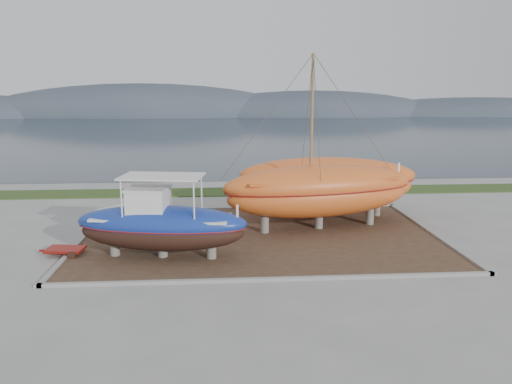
{
  "coord_description": "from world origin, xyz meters",
  "views": [
    {
      "loc": [
        -1.99,
        -20.86,
        7.59
      ],
      "look_at": [
        -0.23,
        4.0,
        2.39
      ],
      "focal_mm": 35.0,
      "sensor_mm": 36.0,
      "label": 1
    }
  ],
  "objects_px": {
    "blue_caique": "(161,217)",
    "red_trailer": "(65,252)",
    "white_dinghy": "(131,216)",
    "orange_sailboat": "(321,144)",
    "orange_bare_hull": "(327,187)"
  },
  "relations": [
    {
      "from": "orange_bare_hull",
      "to": "red_trailer",
      "type": "relative_size",
      "value": 4.22
    },
    {
      "from": "blue_caique",
      "to": "white_dinghy",
      "type": "bearing_deg",
      "value": 122.83
    },
    {
      "from": "white_dinghy",
      "to": "red_trailer",
      "type": "relative_size",
      "value": 1.74
    },
    {
      "from": "blue_caique",
      "to": "red_trailer",
      "type": "bearing_deg",
      "value": -179.38
    },
    {
      "from": "blue_caique",
      "to": "white_dinghy",
      "type": "xyz_separation_m",
      "value": [
        -2.26,
        5.11,
        -1.22
      ]
    },
    {
      "from": "orange_bare_hull",
      "to": "white_dinghy",
      "type": "bearing_deg",
      "value": -166.6
    },
    {
      "from": "blue_caique",
      "to": "orange_sailboat",
      "type": "xyz_separation_m",
      "value": [
        8.01,
        4.16,
        2.77
      ]
    },
    {
      "from": "white_dinghy",
      "to": "orange_sailboat",
      "type": "xyz_separation_m",
      "value": [
        10.27,
        -0.94,
        3.99
      ]
    },
    {
      "from": "blue_caique",
      "to": "red_trailer",
      "type": "xyz_separation_m",
      "value": [
        -4.54,
        0.66,
        -1.76
      ]
    },
    {
      "from": "white_dinghy",
      "to": "orange_sailboat",
      "type": "bearing_deg",
      "value": -29.01
    },
    {
      "from": "white_dinghy",
      "to": "orange_sailboat",
      "type": "height_order",
      "value": "orange_sailboat"
    },
    {
      "from": "white_dinghy",
      "to": "orange_sailboat",
      "type": "distance_m",
      "value": 11.06
    },
    {
      "from": "blue_caique",
      "to": "white_dinghy",
      "type": "height_order",
      "value": "blue_caique"
    },
    {
      "from": "blue_caique",
      "to": "red_trailer",
      "type": "height_order",
      "value": "blue_caique"
    },
    {
      "from": "orange_sailboat",
      "to": "red_trailer",
      "type": "height_order",
      "value": "orange_sailboat"
    }
  ]
}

